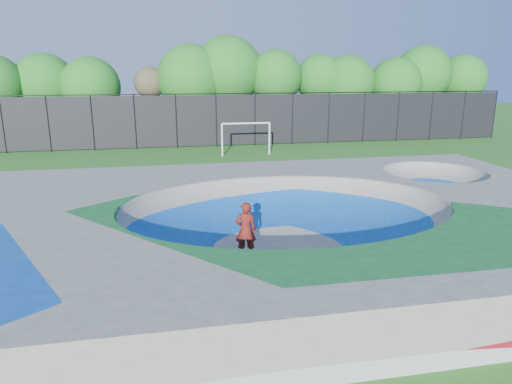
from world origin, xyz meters
The scene contains 7 objects.
ground centered at (0.00, 0.00, 0.00)m, with size 120.00×120.00×0.00m, color #28631B.
skate_deck centered at (0.00, 0.00, 0.75)m, with size 22.00×14.00×1.50m, color gray.
skater centered at (-1.51, -0.72, 0.90)m, with size 0.66×0.43×1.81m, color red.
skateboard centered at (-1.51, -0.72, 0.03)m, with size 0.78×0.22×0.05m, color black.
soccer_goal centered at (1.57, 16.87, 1.57)m, with size 3.42×0.12×2.26m.
fence centered at (0.00, 21.00, 2.10)m, with size 48.09×0.09×4.04m.
treeline centered at (0.54, 25.81, 4.95)m, with size 52.28×6.67×8.60m.
Camera 1 is at (-3.77, -13.87, 5.70)m, focal length 32.00 mm.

